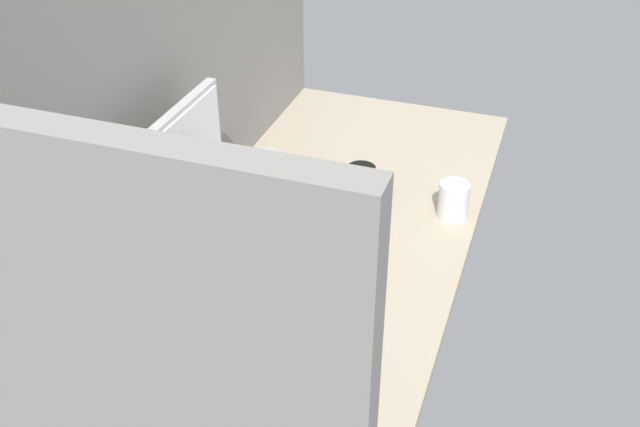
{
  "coord_description": "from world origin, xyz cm",
  "views": [
    {
      "loc": [
        -147.72,
        -53.89,
        115.37
      ],
      "look_at": [
        -8.18,
        0.0,
        14.0
      ],
      "focal_mm": 41.41,
      "sensor_mm": 36.0,
      "label": 1
    }
  ],
  "objects_px": {
    "monitor": "(180,188)",
    "mouse": "(238,377)",
    "mug_black_travel": "(361,181)",
    "mug_steel": "(268,168)",
    "keyboard": "(305,291)",
    "mug_ceramic_white": "(454,200)"
  },
  "relations": [
    {
      "from": "mug_black_travel",
      "to": "mug_ceramic_white",
      "type": "xyz_separation_m",
      "value": [
        -0.03,
        -0.27,
        0.01
      ]
    },
    {
      "from": "mug_black_travel",
      "to": "mug_steel",
      "type": "xyz_separation_m",
      "value": [
        -0.03,
        0.28,
        0.01
      ]
    },
    {
      "from": "monitor",
      "to": "mug_ceramic_white",
      "type": "xyz_separation_m",
      "value": [
        0.45,
        -0.58,
        -0.18
      ]
    },
    {
      "from": "keyboard",
      "to": "mouse",
      "type": "height_order",
      "value": "mouse"
    },
    {
      "from": "monitor",
      "to": "mouse",
      "type": "bearing_deg",
      "value": -138.54
    },
    {
      "from": "keyboard",
      "to": "mug_steel",
      "type": "distance_m",
      "value": 0.52
    },
    {
      "from": "mouse",
      "to": "keyboard",
      "type": "bearing_deg",
      "value": -16.58
    },
    {
      "from": "mug_steel",
      "to": "mug_ceramic_white",
      "type": "xyz_separation_m",
      "value": [
        0.01,
        -0.55,
        0.0
      ]
    },
    {
      "from": "monitor",
      "to": "mug_steel",
      "type": "xyz_separation_m",
      "value": [
        0.44,
        -0.03,
        -0.18
      ]
    },
    {
      "from": "mouse",
      "to": "mug_ceramic_white",
      "type": "xyz_separation_m",
      "value": [
        0.76,
        -0.3,
        0.03
      ]
    },
    {
      "from": "keyboard",
      "to": "mouse",
      "type": "distance_m",
      "value": 0.31
    },
    {
      "from": "monitor",
      "to": "keyboard",
      "type": "bearing_deg",
      "value": -90.52
    },
    {
      "from": "monitor",
      "to": "mouse",
      "type": "height_order",
      "value": "monitor"
    },
    {
      "from": "mouse",
      "to": "mug_ceramic_white",
      "type": "relative_size",
      "value": 0.81
    },
    {
      "from": "keyboard",
      "to": "mug_black_travel",
      "type": "bearing_deg",
      "value": 3.86
    },
    {
      "from": "mouse",
      "to": "mug_ceramic_white",
      "type": "bearing_deg",
      "value": -32.4
    },
    {
      "from": "keyboard",
      "to": "mouse",
      "type": "xyz_separation_m",
      "value": [
        -0.31,
        0.03,
        0.01
      ]
    },
    {
      "from": "monitor",
      "to": "keyboard",
      "type": "relative_size",
      "value": 1.15
    },
    {
      "from": "mug_steel",
      "to": "mug_ceramic_white",
      "type": "relative_size",
      "value": 0.85
    },
    {
      "from": "monitor",
      "to": "mouse",
      "type": "relative_size",
      "value": 4.42
    },
    {
      "from": "monitor",
      "to": "keyboard",
      "type": "distance_m",
      "value": 0.38
    },
    {
      "from": "mug_black_travel",
      "to": "mug_steel",
      "type": "height_order",
      "value": "mug_steel"
    }
  ]
}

